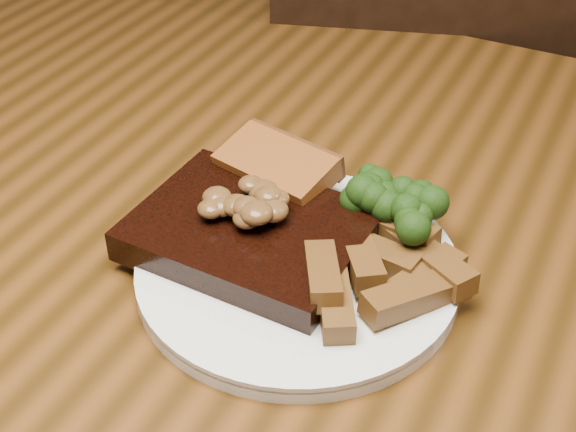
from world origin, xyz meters
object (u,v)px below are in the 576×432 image
dining_table (282,312)px  plate (298,271)px  potato_wedges (388,271)px  steak (250,233)px  garlic_bread (276,185)px  chair_far (423,142)px

dining_table → plate: 0.11m
dining_table → plate: size_ratio=6.23×
dining_table → plate: (0.04, -0.04, 0.10)m
dining_table → potato_wedges: potato_wedges is taller
steak → garlic_bread: size_ratio=1.81×
dining_table → plate: plate is taller
potato_wedges → steak: bearing=-175.6°
plate → garlic_bread: garlic_bread is taller
dining_table → potato_wedges: 0.16m
dining_table → chair_far: 0.59m
steak → potato_wedges: (0.12, 0.01, -0.00)m
plate → garlic_bread: 0.10m
dining_table → steak: size_ratio=8.80×
dining_table → potato_wedges: bearing=-15.3°
plate → steak: size_ratio=1.41×
steak → potato_wedges: steak is taller
garlic_bread → chair_far: bearing=104.6°
plate → potato_wedges: size_ratio=2.22×
steak → garlic_bread: 0.07m
dining_table → steak: bearing=-103.4°
dining_table → garlic_bread: size_ratio=15.91×
chair_far → steak: bearing=75.0°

